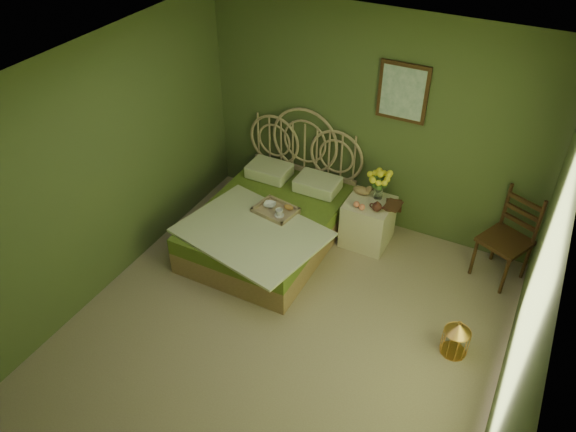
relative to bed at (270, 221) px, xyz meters
The scene contains 14 objects.
floor 1.55m from the bed, 58.21° to the right, with size 4.50×4.50×0.00m, color tan.
ceiling 2.76m from the bed, 58.21° to the right, with size 4.50×4.50×0.00m, color silver.
wall_back 1.61m from the bed, 50.19° to the left, with size 4.00×4.00×0.00m, color #495A2F.
wall_left 2.03m from the bed, 132.93° to the right, with size 4.50×4.50×0.00m, color #495A2F.
wall_right 3.24m from the bed, 24.74° to the right, with size 4.50×4.50×0.00m, color #495A2F.
wall_art 2.06m from the bed, 39.93° to the left, with size 0.54×0.04×0.64m.
bed is the anchor object (origin of this frame).
nightstand 1.15m from the bed, 27.30° to the left, with size 0.52×0.52×1.00m.
chair 2.61m from the bed, 15.52° to the left, with size 0.60×0.60×1.03m.
birdcage 2.44m from the bed, 15.77° to the right, with size 0.25×0.25×0.38m.
book_lower 1.34m from the bed, 24.06° to the left, with size 0.18×0.24×0.02m, color #381E0F.
book_upper 1.34m from the bed, 24.06° to the left, with size 0.17×0.23×0.02m, color #472819.
cereal_bowl 0.24m from the bed, 10.93° to the right, with size 0.14×0.14×0.03m, color white.
coffee_cup 0.34m from the bed, 31.07° to the right, with size 0.09×0.09×0.08m, color white.
Camera 1 is at (1.75, -3.20, 4.26)m, focal length 35.00 mm.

